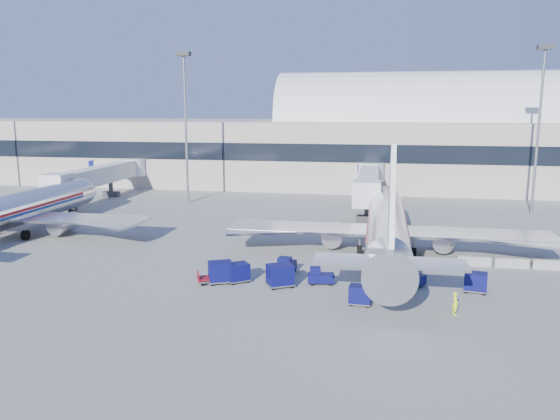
% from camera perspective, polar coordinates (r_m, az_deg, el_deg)
% --- Properties ---
extents(ground, '(260.00, 260.00, 0.00)m').
position_cam_1_polar(ground, '(52.27, -0.02, -5.44)').
color(ground, gray).
rests_on(ground, ground).
extents(terminal, '(170.00, 28.15, 21.00)m').
position_cam_1_polar(terminal, '(107.99, -1.75, 6.96)').
color(terminal, '#B2AA9E').
rests_on(terminal, ground).
extents(airliner_main, '(32.00, 37.26, 12.07)m').
position_cam_1_polar(airliner_main, '(55.12, 11.12, -1.65)').
color(airliner_main, silver).
rests_on(airliner_main, ground).
extents(airliner_mid, '(32.00, 37.26, 12.07)m').
position_cam_1_polar(airliner_mid, '(68.76, -26.50, -0.15)').
color(airliner_mid, silver).
rests_on(airliner_mid, ground).
extents(jetbridge_near, '(4.40, 27.50, 6.25)m').
position_cam_1_polar(jetbridge_near, '(80.90, 9.28, 3.02)').
color(jetbridge_near, silver).
rests_on(jetbridge_near, ground).
extents(jetbridge_mid, '(4.40, 27.50, 6.25)m').
position_cam_1_polar(jetbridge_mid, '(91.84, -17.97, 3.54)').
color(jetbridge_mid, silver).
rests_on(jetbridge_mid, ground).
extents(mast_west, '(2.00, 1.20, 22.60)m').
position_cam_1_polar(mast_west, '(84.55, -9.88, 10.71)').
color(mast_west, slate).
rests_on(mast_west, ground).
extents(mast_east, '(2.00, 1.20, 22.60)m').
position_cam_1_polar(mast_east, '(82.09, 25.58, 9.85)').
color(mast_east, slate).
rests_on(mast_east, ground).
extents(barrier_near, '(3.00, 0.55, 0.90)m').
position_cam_1_polar(barrier_near, '(54.01, 19.60, -5.05)').
color(barrier_near, '#9E9E96').
rests_on(barrier_near, ground).
extents(barrier_mid, '(3.00, 0.55, 0.90)m').
position_cam_1_polar(barrier_mid, '(54.65, 23.03, -5.10)').
color(barrier_mid, '#9E9E96').
rests_on(barrier_mid, ground).
extents(barrier_far, '(3.00, 0.55, 0.90)m').
position_cam_1_polar(barrier_far, '(55.48, 26.36, -5.14)').
color(barrier_far, '#9E9E96').
rests_on(barrier_far, ground).
extents(tug_lead, '(2.32, 1.42, 1.42)m').
position_cam_1_polar(tug_lead, '(45.89, 4.19, -6.93)').
color(tug_lead, '#090A46').
rests_on(tug_lead, ground).
extents(tug_right, '(2.68, 2.38, 1.58)m').
position_cam_1_polar(tug_right, '(46.87, 13.33, -6.72)').
color(tug_right, '#090A46').
rests_on(tug_right, ground).
extents(tug_left, '(1.55, 2.63, 1.63)m').
position_cam_1_polar(tug_left, '(48.37, 0.62, -5.85)').
color(tug_left, '#090A46').
rests_on(tug_left, ground).
extents(cart_train_a, '(2.63, 2.44, 1.86)m').
position_cam_1_polar(cart_train_a, '(44.94, 0.01, -6.82)').
color(cart_train_a, '#090A46').
rests_on(cart_train_a, ground).
extents(cart_train_b, '(2.33, 2.26, 1.63)m').
position_cam_1_polar(cart_train_b, '(46.26, -4.44, -6.50)').
color(cart_train_b, '#090A46').
rests_on(cart_train_b, ground).
extents(cart_train_c, '(2.52, 2.27, 1.82)m').
position_cam_1_polar(cart_train_c, '(46.16, -6.24, -6.44)').
color(cart_train_c, '#090A46').
rests_on(cart_train_c, ground).
extents(cart_solo_near, '(1.79, 1.42, 1.49)m').
position_cam_1_polar(cart_solo_near, '(41.48, 8.37, -8.74)').
color(cart_solo_near, '#090A46').
rests_on(cart_solo_near, ground).
extents(cart_solo_far, '(2.03, 1.69, 1.60)m').
position_cam_1_polar(cart_solo_far, '(46.39, 19.76, -7.09)').
color(cart_solo_far, '#090A46').
rests_on(cart_solo_far, ground).
extents(cart_open_red, '(2.41, 2.12, 0.54)m').
position_cam_1_polar(cart_open_red, '(46.33, -7.33, -7.16)').
color(cart_open_red, slate).
rests_on(cart_open_red, ground).
extents(ramp_worker, '(0.58, 0.71, 1.69)m').
position_cam_1_polar(ramp_worker, '(41.07, 17.83, -9.29)').
color(ramp_worker, '#CEE818').
rests_on(ramp_worker, ground).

